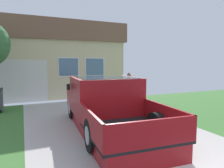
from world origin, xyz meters
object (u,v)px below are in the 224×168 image
at_px(pickup_truck, 106,105).
at_px(person_with_hat, 129,90).
at_px(house_with_garage, 42,60).
at_px(handbag, 127,114).

distance_m(pickup_truck, person_with_hat, 1.67).
bearing_deg(house_with_garage, pickup_truck, -82.44).
bearing_deg(handbag, pickup_truck, -147.07).
xyz_separation_m(pickup_truck, handbag, (1.16, 0.75, -0.61)).
distance_m(pickup_truck, house_with_garage, 9.30).
distance_m(handbag, house_with_garage, 8.93).
height_order(pickup_truck, person_with_hat, person_with_hat).
bearing_deg(house_with_garage, person_with_hat, -72.59).
xyz_separation_m(person_with_hat, handbag, (-0.19, -0.19, -0.91)).
height_order(person_with_hat, handbag, person_with_hat).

